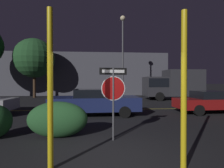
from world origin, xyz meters
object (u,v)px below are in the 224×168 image
delivery_truck (173,84)px  street_lamp (123,43)px  yellow_pole_left (50,89)px  tree_0 (34,58)px  hedge_bush_2 (58,119)px  stop_sign (113,89)px  passing_car_3 (210,102)px  yellow_pole_right (184,90)px  passing_car_2 (95,102)px

delivery_truck → street_lamp: 6.65m
yellow_pole_left → delivery_truck: yellow_pole_left is taller
delivery_truck → tree_0: 15.76m
yellow_pole_left → hedge_bush_2: size_ratio=1.72×
stop_sign → passing_car_3: bearing=26.9°
stop_sign → hedge_bush_2: bearing=157.7°
delivery_truck → passing_car_3: bearing=172.4°
tree_0 → stop_sign: bearing=-62.9°
stop_sign → passing_car_3: stop_sign is taller
yellow_pole_left → delivery_truck: 16.27m
yellow_pole_right → tree_0: (-9.21, 17.38, 2.90)m
passing_car_2 → tree_0: bearing=-149.3°
yellow_pole_left → street_lamp: (3.45, 13.51, 3.98)m
passing_car_2 → tree_0: size_ratio=0.73×
stop_sign → tree_0: size_ratio=0.34×
hedge_bush_2 → delivery_truck: size_ratio=0.34×
yellow_pole_left → stop_sign: bearing=49.4°
stop_sign → passing_car_2: size_ratio=0.46×
hedge_bush_2 → passing_car_3: (8.04, 3.95, 0.07)m
hedge_bush_2 → passing_car_3: size_ratio=0.47×
yellow_pole_left → tree_0: (-6.39, 17.16, 2.87)m
yellow_pole_right → passing_car_2: 6.53m
yellow_pole_left → hedge_bush_2: bearing=99.0°
yellow_pole_left → passing_car_2: yellow_pole_left is taller
delivery_truck → street_lamp: (-5.26, -0.24, 4.07)m
yellow_pole_left → yellow_pole_right: (2.82, -0.23, -0.03)m
hedge_bush_2 → passing_car_2: passing_car_2 is taller
stop_sign → passing_car_3: (6.21, 4.40, -0.97)m
delivery_truck → tree_0: bearing=77.2°
delivery_truck → tree_0: tree_0 is taller
yellow_pole_right → delivery_truck: 15.16m
yellow_pole_right → delivery_truck: size_ratio=0.57×
stop_sign → street_lamp: size_ratio=0.27×
passing_car_2 → stop_sign: bearing=7.1°
hedge_bush_2 → yellow_pole_right: bearing=-37.3°
yellow_pole_right → hedge_bush_2: 4.12m
stop_sign → passing_car_2: 4.33m
yellow_pole_right → passing_car_3: yellow_pole_right is taller
hedge_bush_2 → tree_0: 16.63m
stop_sign → delivery_truck: 14.02m
stop_sign → street_lamp: bearing=72.0°
hedge_bush_2 → stop_sign: bearing=-13.8°
yellow_pole_right → passing_car_2: (-2.00, 6.14, -0.94)m
street_lamp → tree_0: size_ratio=1.23×
yellow_pole_left → tree_0: 18.53m
delivery_truck → street_lamp: bearing=92.5°
stop_sign → hedge_bush_2: size_ratio=1.15×
yellow_pole_left → street_lamp: street_lamp is taller
yellow_pole_left → passing_car_2: bearing=82.1°
hedge_bush_2 → street_lamp: size_ratio=0.24×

